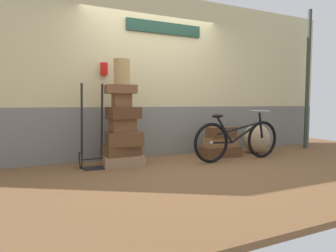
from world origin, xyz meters
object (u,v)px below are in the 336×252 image
at_px(wicker_basket, 122,72).
at_px(burlap_sack, 256,139).
at_px(suitcase_5, 122,100).
at_px(bicycle, 238,140).
at_px(suitcase_3, 123,125).
at_px(suitcase_4, 124,113).
at_px(suitcase_1, 121,150).
at_px(suitcase_0, 123,161).
at_px(suitcase_8, 220,142).
at_px(suitcase_7, 220,151).
at_px(suitcase_2, 124,139).
at_px(suitcase_6, 120,89).
at_px(luggage_trolley, 93,147).
at_px(suitcase_9, 221,132).

relative_size(wicker_basket, burlap_sack, 0.70).
bearing_deg(suitcase_5, bicycle, -16.31).
height_order(suitcase_3, suitcase_4, suitcase_4).
height_order(suitcase_1, burlap_sack, burlap_sack).
xyz_separation_m(suitcase_0, suitcase_8, (1.84, 0.05, 0.18)).
distance_m(suitcase_0, suitcase_7, 1.82).
bearing_deg(suitcase_5, suitcase_2, -55.97).
height_order(suitcase_1, suitcase_7, suitcase_1).
height_order(suitcase_6, wicker_basket, wicker_basket).
bearing_deg(suitcase_6, suitcase_2, -20.59).
distance_m(suitcase_6, luggage_trolley, 0.95).
distance_m(suitcase_1, wicker_basket, 1.18).
bearing_deg(suitcase_8, suitcase_5, -176.81).
xyz_separation_m(suitcase_3, suitcase_4, (0.01, -0.02, 0.19)).
distance_m(suitcase_4, suitcase_7, 1.93).
bearing_deg(suitcase_5, suitcase_9, -3.90).
xyz_separation_m(suitcase_3, suitcase_9, (1.82, -0.03, -0.19)).
bearing_deg(bicycle, luggage_trolley, 168.57).
xyz_separation_m(wicker_basket, bicycle, (1.87, -0.42, -1.08)).
xyz_separation_m(suitcase_2, suitcase_6, (-0.04, 0.02, 0.75)).
xyz_separation_m(suitcase_8, suitcase_9, (-0.01, -0.03, 0.18)).
bearing_deg(suitcase_2, luggage_trolley, 175.91).
distance_m(suitcase_8, burlap_sack, 0.83).
distance_m(suitcase_0, suitcase_6, 1.08).
relative_size(suitcase_0, bicycle, 0.35).
distance_m(suitcase_1, suitcase_7, 1.84).
distance_m(suitcase_0, suitcase_3, 0.54).
distance_m(suitcase_2, suitcase_7, 1.83).
xyz_separation_m(suitcase_0, suitcase_5, (0.00, 0.03, 0.92)).
distance_m(suitcase_7, luggage_trolley, 2.27).
distance_m(suitcase_1, suitcase_2, 0.19).
bearing_deg(suitcase_8, bicycle, -83.38).
relative_size(suitcase_2, luggage_trolley, 0.42).
bearing_deg(suitcase_3, suitcase_8, -4.08).
distance_m(suitcase_3, wicker_basket, 0.80).
xyz_separation_m(suitcase_9, bicycle, (0.04, -0.41, -0.09)).
distance_m(suitcase_3, luggage_trolley, 0.55).
distance_m(suitcase_2, wicker_basket, 1.00).
height_order(suitcase_2, suitcase_7, suitcase_2).
relative_size(suitcase_3, suitcase_8, 0.68).
height_order(suitcase_7, luggage_trolley, luggage_trolley).
bearing_deg(suitcase_8, suitcase_9, -102.98).
height_order(suitcase_1, bicycle, bicycle).
xyz_separation_m(suitcase_3, bicycle, (1.86, -0.44, -0.27)).
bearing_deg(burlap_sack, suitcase_6, -179.65).
xyz_separation_m(suitcase_4, suitcase_7, (1.79, 0.00, -0.72)).
relative_size(suitcase_4, suitcase_8, 0.87).
distance_m(suitcase_0, suitcase_2, 0.34).
xyz_separation_m(suitcase_2, burlap_sack, (2.65, 0.04, -0.14)).
height_order(suitcase_5, suitcase_8, suitcase_5).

